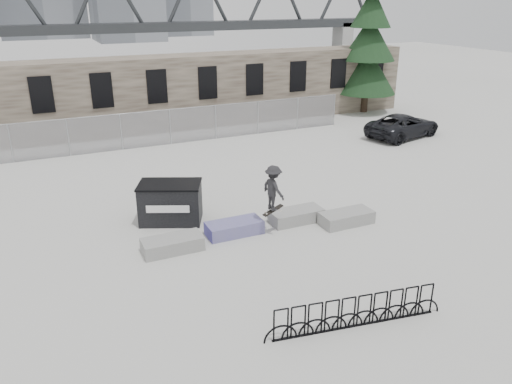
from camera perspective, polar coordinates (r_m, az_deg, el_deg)
ground at (r=18.17m, az=1.00°, el=-4.43°), size 120.00×120.00×0.00m
stone_wall at (r=32.27m, az=-11.72°, el=10.93°), size 36.00×2.58×4.50m
chainlink_fence at (r=28.97m, az=-9.78°, el=7.41°), size 22.06×0.06×2.02m
planter_far_left at (r=16.91m, az=-9.53°, el=-5.86°), size 2.00×0.90×0.47m
planter_center_left at (r=17.84m, az=-2.49°, el=-4.05°), size 2.00×0.90×0.47m
planter_center_right at (r=18.83m, az=4.62°, el=-2.66°), size 2.00×0.90×0.47m
planter_offset at (r=18.90m, az=10.30°, el=-2.86°), size 2.00×0.90×0.47m
dumpster at (r=18.90m, az=-9.74°, el=-1.17°), size 2.66×2.21×1.51m
bike_rack at (r=13.32m, az=11.37°, el=-13.30°), size 4.89×0.80×0.90m
spruce_tree at (r=37.20m, az=12.80°, el=16.35°), size 4.22×4.22×11.50m
truss_bridge at (r=71.89m, az=-11.36°, el=18.10°), size 70.00×3.00×9.80m
suv at (r=31.43m, az=16.48°, el=7.30°), size 5.38×3.38×1.39m
skateboarder at (r=17.20m, az=1.99°, el=0.44°), size 0.79×1.14×1.78m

